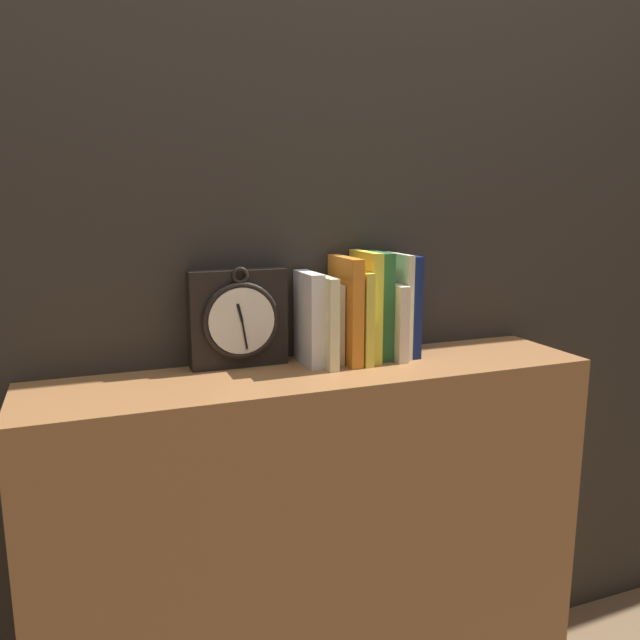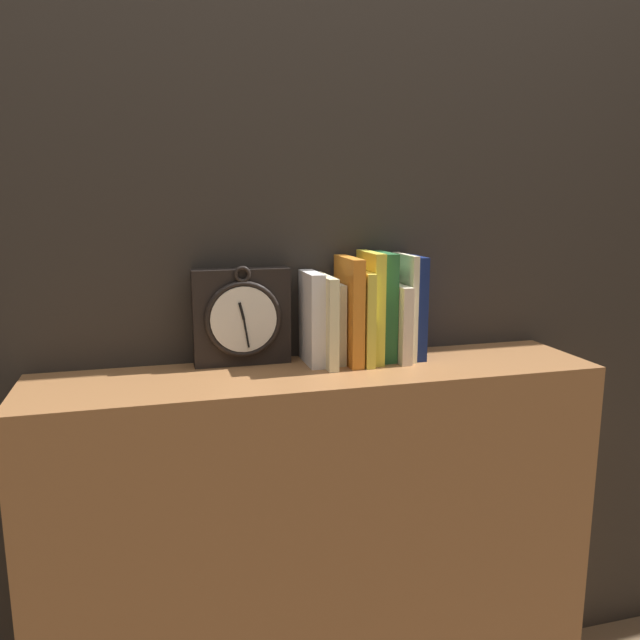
% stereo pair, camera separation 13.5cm
% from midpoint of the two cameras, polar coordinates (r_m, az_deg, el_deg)
% --- Properties ---
extents(wall_back, '(6.00, 0.05, 2.60)m').
position_cam_midpoint_polar(wall_back, '(1.48, -5.02, 11.19)').
color(wall_back, '#2D2823').
rests_on(wall_back, ground_plane).
extents(bookshelf, '(1.26, 0.28, 0.92)m').
position_cam_midpoint_polar(bookshelf, '(1.57, -2.65, -21.15)').
color(bookshelf, '#936038').
rests_on(bookshelf, ground_plane).
extents(clock, '(0.22, 0.06, 0.23)m').
position_cam_midpoint_polar(clock, '(1.41, -10.18, 0.11)').
color(clock, black).
rests_on(clock, bookshelf).
extents(book_slot0_white, '(0.03, 0.12, 0.21)m').
position_cam_midpoint_polar(book_slot0_white, '(1.42, -3.79, 0.12)').
color(book_slot0_white, silver).
rests_on(book_slot0_white, bookshelf).
extents(book_slot1_cream, '(0.02, 0.15, 0.20)m').
position_cam_midpoint_polar(book_slot1_cream, '(1.41, -2.53, -0.04)').
color(book_slot1_cream, beige).
rests_on(book_slot1_cream, bookshelf).
extents(book_slot2_cream, '(0.03, 0.11, 0.18)m').
position_cam_midpoint_polar(book_slot2_cream, '(1.44, -1.76, -0.22)').
color(book_slot2_cream, beige).
rests_on(book_slot2_cream, bookshelf).
extents(book_slot3_orange, '(0.03, 0.15, 0.24)m').
position_cam_midpoint_polar(book_slot3_orange, '(1.43, -0.38, 0.91)').
color(book_slot3_orange, orange).
rests_on(book_slot3_orange, bookshelf).
extents(book_slot4_yellow, '(0.02, 0.15, 0.21)m').
position_cam_midpoint_polar(book_slot4_yellow, '(1.44, 0.71, 0.36)').
color(book_slot4_yellow, yellow).
rests_on(book_slot4_yellow, bookshelf).
extents(book_slot5_yellow, '(0.02, 0.14, 0.25)m').
position_cam_midpoint_polar(book_slot5_yellow, '(1.45, 1.52, 1.29)').
color(book_slot5_yellow, yellow).
rests_on(book_slot5_yellow, bookshelf).
extents(book_slot6_green, '(0.03, 0.12, 0.25)m').
position_cam_midpoint_polar(book_slot6_green, '(1.47, 2.60, 1.36)').
color(book_slot6_green, '#286133').
rests_on(book_slot6_green, bookshelf).
extents(book_slot7_cream, '(0.03, 0.15, 0.18)m').
position_cam_midpoint_polar(book_slot7_cream, '(1.48, 3.86, -0.05)').
color(book_slot7_cream, beige).
rests_on(book_slot7_cream, bookshelf).
extents(book_slot8_cream, '(0.01, 0.13, 0.25)m').
position_cam_midpoint_polar(book_slot8_cream, '(1.49, 4.56, 1.36)').
color(book_slot8_cream, beige).
rests_on(book_slot8_cream, bookshelf).
extents(book_slot9_navy, '(0.03, 0.12, 0.24)m').
position_cam_midpoint_polar(book_slot9_navy, '(1.51, 5.25, 1.35)').
color(book_slot9_navy, '#101E51').
rests_on(book_slot9_navy, bookshelf).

